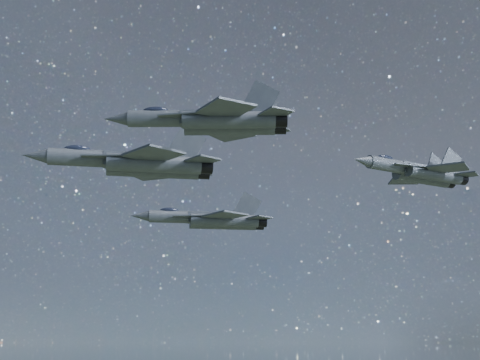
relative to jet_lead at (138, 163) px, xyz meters
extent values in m
cylinder|color=#383E46|center=(-4.65, -0.38, 0.25)|extent=(8.32, 2.39, 1.73)
cone|color=#383E46|center=(-9.96, -0.81, 0.25)|extent=(2.78, 1.76, 1.55)
ellipsoid|color=#1A1F2F|center=(-5.98, -0.49, 1.08)|extent=(2.73, 1.38, 0.85)
cube|color=#383E46|center=(1.10, 0.09, 0.19)|extent=(9.20, 2.40, 1.44)
cylinder|color=#383E46|center=(1.63, -0.98, -0.31)|extent=(9.43, 2.48, 1.73)
cylinder|color=#383E46|center=(1.45, 1.23, -0.31)|extent=(9.43, 2.48, 1.73)
cylinder|color=black|center=(6.72, -0.57, -0.31)|extent=(1.57, 1.71, 1.60)
cylinder|color=black|center=(6.54, 1.64, -0.31)|extent=(1.57, 1.71, 1.60)
cube|color=#383E46|center=(-2.54, -1.71, 0.12)|extent=(5.87, 1.85, 0.13)
cube|color=#383E46|center=(-2.78, 1.28, 0.12)|extent=(5.88, 2.73, 0.13)
cube|color=#383E46|center=(1.62, -3.65, -0.08)|extent=(6.23, 6.34, 0.22)
cube|color=#383E46|center=(1.01, 3.87, -0.08)|extent=(5.94, 6.17, 0.22)
cube|color=#383E46|center=(6.39, -2.04, -0.08)|extent=(3.68, 3.73, 0.17)
cube|color=#383E46|center=(5.98, 3.05, -0.08)|extent=(3.49, 3.60, 0.17)
cube|color=#383E46|center=(4.86, -1.00, 1.80)|extent=(3.87, 0.57, 3.95)
cube|color=#383E46|center=(4.63, 1.77, 1.80)|extent=(3.83, 0.80, 3.95)
cylinder|color=#383E46|center=(4.46, 27.05, -0.41)|extent=(8.39, 2.09, 1.76)
cone|color=#383E46|center=(-0.93, 26.84, -0.41)|extent=(2.76, 1.68, 1.58)
ellipsoid|color=#1A1F2F|center=(3.11, 27.00, 0.43)|extent=(2.72, 1.29, 0.87)
cube|color=#383E46|center=(10.31, 27.28, -0.47)|extent=(9.29, 2.05, 1.46)
cylinder|color=#383E46|center=(10.80, 26.18, -0.97)|extent=(9.51, 2.13, 1.76)
cylinder|color=#383E46|center=(10.71, 28.43, -0.97)|extent=(9.51, 2.13, 1.76)
cylinder|color=black|center=(15.98, 26.38, -0.97)|extent=(1.53, 1.68, 1.62)
cylinder|color=black|center=(15.89, 28.63, -0.97)|extent=(1.53, 1.68, 1.62)
cube|color=#383E46|center=(6.55, 25.61, -0.54)|extent=(5.97, 2.11, 0.14)
cube|color=#383E46|center=(6.43, 28.65, -0.54)|extent=(5.98, 2.55, 0.14)
cube|color=#383E46|center=(10.69, 23.47, -0.75)|extent=(6.26, 6.41, 0.23)
cube|color=#383E46|center=(10.38, 31.11, -0.75)|extent=(6.11, 6.32, 0.23)
cube|color=#383E46|center=(15.58, 24.90, -0.75)|extent=(3.69, 3.76, 0.17)
cube|color=#383E46|center=(15.38, 30.08, -0.75)|extent=(3.60, 3.69, 0.17)
cube|color=#383E46|center=(14.08, 26.03, 1.17)|extent=(3.91, 0.54, 4.00)
cube|color=#383E46|center=(13.96, 28.84, 1.17)|extent=(3.90, 0.65, 4.00)
cylinder|color=#383E46|center=(3.05, -11.63, 0.81)|extent=(6.90, 2.21, 1.43)
cone|color=#383E46|center=(-1.32, -11.11, 0.81)|extent=(2.33, 1.53, 1.28)
ellipsoid|color=#1A1F2F|center=(1.96, -11.50, 1.50)|extent=(2.28, 1.21, 0.71)
cube|color=#383E46|center=(7.78, -12.18, 0.76)|extent=(7.62, 2.24, 1.19)
cylinder|color=#383E46|center=(8.04, -13.14, 0.35)|extent=(7.81, 2.32, 1.43)
cylinder|color=#383E46|center=(8.25, -11.32, 0.35)|extent=(7.81, 2.32, 1.43)
cylinder|color=black|center=(12.23, -13.63, 0.35)|extent=(1.34, 1.45, 1.32)
cylinder|color=black|center=(12.44, -11.81, 0.35)|extent=(1.34, 1.45, 1.32)
cube|color=#383E46|center=(4.55, -13.05, 0.70)|extent=(4.84, 2.41, 0.11)
cube|color=#383E46|center=(4.83, -10.59, 0.70)|extent=(4.83, 1.36, 0.11)
cube|color=#383E46|center=(7.60, -15.30, 0.54)|extent=(4.83, 5.05, 0.18)
cube|color=#383E46|center=(8.33, -9.11, 0.54)|extent=(5.18, 5.25, 0.18)
cube|color=#383E46|center=(11.72, -14.77, 0.54)|extent=(2.84, 2.94, 0.14)
cube|color=#383E46|center=(12.21, -10.58, 0.54)|extent=(3.06, 3.10, 0.14)
cube|color=#383E46|center=(10.65, -13.67, 2.09)|extent=(3.15, 0.77, 3.26)
cube|color=#383E46|center=(10.92, -11.40, 2.09)|extent=(3.20, 0.50, 3.26)
cylinder|color=#383E46|center=(27.59, 3.43, 1.34)|extent=(6.90, 4.24, 1.46)
cone|color=#383E46|center=(23.52, 1.54, 1.34)|extent=(2.59, 2.13, 1.31)
ellipsoid|color=#1A1F2F|center=(26.57, 2.95, 2.04)|extent=(2.43, 1.83, 0.72)
cube|color=#383E46|center=(32.01, 5.47, 1.30)|extent=(7.55, 4.50, 1.22)
cylinder|color=#383E46|center=(32.74, 4.78, 0.87)|extent=(7.75, 4.63, 1.46)
cylinder|color=#383E46|center=(31.95, 6.48, 0.87)|extent=(7.75, 4.63, 1.46)
cylinder|color=black|center=(36.65, 6.59, 0.87)|extent=(1.67, 1.73, 1.35)
cylinder|color=black|center=(35.86, 8.29, 0.87)|extent=(1.67, 1.73, 1.35)
cube|color=#383E46|center=(29.65, 2.99, 1.23)|extent=(4.97, 2.17, 0.11)
cube|color=#383E46|center=(28.59, 5.28, 1.23)|extent=(4.55, 3.68, 0.11)
cube|color=#383E46|center=(33.51, 2.66, 1.06)|extent=(5.31, 5.18, 0.19)
cube|color=#383E46|center=(30.84, 8.44, 1.06)|extent=(4.03, 4.44, 0.19)
cube|color=#383E46|center=(36.82, 5.33, 1.06)|extent=(3.15, 3.11, 0.14)
cube|color=#383E46|center=(35.01, 9.24, 1.06)|extent=(2.35, 2.52, 0.14)
cube|color=#383E46|center=(35.30, 5.71, 2.65)|extent=(3.11, 1.26, 3.33)
cube|color=#383E46|center=(34.32, 7.83, 2.65)|extent=(2.90, 1.74, 3.33)
camera|label=1|loc=(3.63, -65.37, -17.56)|focal=50.00mm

